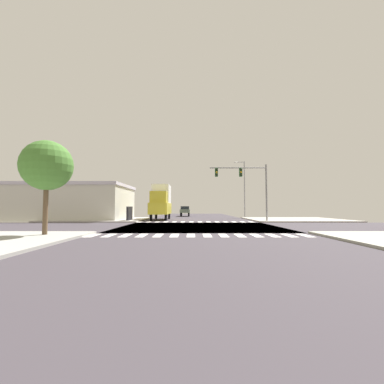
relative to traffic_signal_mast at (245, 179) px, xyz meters
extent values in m
cube|color=#3A343B|center=(-5.51, -7.28, -5.04)|extent=(14.00, 90.00, 0.05)
cube|color=#3A343B|center=(-5.51, -7.28, -5.04)|extent=(90.00, 12.00, 0.05)
cube|color=#A09B91|center=(7.49, 4.72, -4.94)|extent=(12.00, 12.00, 0.14)
cube|color=#A29C96|center=(-18.51, 4.72, -4.94)|extent=(12.00, 12.00, 0.14)
cube|color=white|center=(-12.26, -14.58, -5.01)|extent=(0.50, 2.00, 0.01)
cube|color=white|center=(-11.26, -14.58, -5.01)|extent=(0.50, 2.00, 0.01)
cube|color=white|center=(-10.26, -14.58, -5.01)|extent=(0.50, 2.00, 0.01)
cube|color=white|center=(-9.26, -14.58, -5.01)|extent=(0.50, 2.00, 0.01)
cube|color=white|center=(-8.26, -14.58, -5.01)|extent=(0.50, 2.00, 0.01)
cube|color=white|center=(-7.26, -14.58, -5.01)|extent=(0.50, 2.00, 0.01)
cube|color=white|center=(-6.26, -14.58, -5.01)|extent=(0.50, 2.00, 0.01)
cube|color=white|center=(-5.26, -14.58, -5.01)|extent=(0.50, 2.00, 0.01)
cube|color=white|center=(-4.26, -14.58, -5.01)|extent=(0.50, 2.00, 0.01)
cube|color=white|center=(-3.26, -14.58, -5.01)|extent=(0.50, 2.00, 0.01)
cube|color=white|center=(-2.26, -14.58, -5.01)|extent=(0.50, 2.00, 0.01)
cube|color=white|center=(-1.26, -14.58, -5.01)|extent=(0.50, 2.00, 0.01)
cube|color=white|center=(-0.26, -14.58, -5.01)|extent=(0.50, 2.00, 0.01)
cube|color=white|center=(0.74, -14.58, -5.01)|extent=(0.50, 2.00, 0.01)
cube|color=white|center=(-12.26, 0.02, -5.01)|extent=(0.50, 2.00, 0.01)
cube|color=white|center=(-11.26, 0.02, -5.01)|extent=(0.50, 2.00, 0.01)
cube|color=white|center=(-10.26, 0.02, -5.01)|extent=(0.50, 2.00, 0.01)
cube|color=white|center=(-9.26, 0.02, -5.01)|extent=(0.50, 2.00, 0.01)
cube|color=white|center=(-8.26, 0.02, -5.01)|extent=(0.50, 2.00, 0.01)
cube|color=white|center=(-7.26, 0.02, -5.01)|extent=(0.50, 2.00, 0.01)
cube|color=white|center=(-6.26, 0.02, -5.01)|extent=(0.50, 2.00, 0.01)
cube|color=white|center=(-5.26, 0.02, -5.01)|extent=(0.50, 2.00, 0.01)
cube|color=white|center=(-4.26, 0.02, -5.01)|extent=(0.50, 2.00, 0.01)
cube|color=white|center=(-3.26, 0.02, -5.01)|extent=(0.50, 2.00, 0.01)
cube|color=white|center=(-2.26, 0.02, -5.01)|extent=(0.50, 2.00, 0.01)
cube|color=white|center=(-1.26, 0.02, -5.01)|extent=(0.50, 2.00, 0.01)
cube|color=white|center=(-0.26, 0.02, -5.01)|extent=(0.50, 2.00, 0.01)
cube|color=white|center=(0.74, 0.02, -5.01)|extent=(0.50, 2.00, 0.01)
cylinder|color=gray|center=(2.57, 0.02, -1.62)|extent=(0.20, 0.20, 6.78)
cylinder|color=gray|center=(-0.77, 0.02, 1.37)|extent=(6.68, 0.14, 0.14)
cube|color=#1E5123|center=(-0.43, 0.02, 0.82)|extent=(0.32, 0.40, 1.00)
sphere|color=black|center=(-0.43, -0.22, 1.13)|extent=(0.22, 0.22, 0.22)
sphere|color=orange|center=(-0.43, -0.22, 0.82)|extent=(0.22, 0.22, 0.22)
sphere|color=black|center=(-0.43, -0.22, 0.51)|extent=(0.22, 0.22, 0.22)
cube|color=#1E5123|center=(-3.31, 0.02, 0.82)|extent=(0.32, 0.40, 1.00)
sphere|color=black|center=(-3.31, -0.22, 1.13)|extent=(0.22, 0.22, 0.22)
sphere|color=orange|center=(-3.31, -0.22, 0.82)|extent=(0.22, 0.22, 0.22)
sphere|color=black|center=(-3.31, -0.22, 0.51)|extent=(0.22, 0.22, 0.22)
cylinder|color=gray|center=(2.30, 11.43, -0.45)|extent=(0.16, 0.16, 9.13)
cylinder|color=gray|center=(1.60, 11.43, 4.02)|extent=(1.40, 0.10, 0.10)
ellipsoid|color=silver|center=(0.90, 11.43, 3.97)|extent=(0.60, 0.32, 0.20)
cube|color=beige|center=(-22.63, 5.55, -2.80)|extent=(14.58, 10.45, 4.42)
cube|color=silver|center=(-22.63, 5.55, -0.39)|extent=(14.88, 10.75, 0.40)
cube|color=black|center=(-13.84, 1.32, -4.11)|extent=(0.24, 2.20, 1.80)
cylinder|color=brown|center=(-14.78, -15.38, -3.32)|extent=(0.28, 0.28, 3.38)
sphere|color=#43762D|center=(-14.78, -15.38, -0.82)|extent=(2.94, 2.94, 2.94)
cylinder|color=black|center=(-6.79, 17.13, -4.67)|extent=(0.26, 0.68, 0.68)
cylinder|color=black|center=(-8.23, 17.13, -4.67)|extent=(0.26, 0.68, 0.68)
cylinder|color=black|center=(-6.79, 20.05, -4.67)|extent=(0.26, 0.68, 0.68)
cylinder|color=black|center=(-8.23, 20.05, -4.67)|extent=(0.26, 0.68, 0.68)
cube|color=#566557|center=(-7.51, 18.59, -4.00)|extent=(1.80, 4.30, 0.66)
cube|color=black|center=(-7.51, 18.59, -3.40)|extent=(1.55, 2.24, 0.54)
cylinder|color=black|center=(-9.55, 2.95, -4.61)|extent=(0.26, 0.80, 0.80)
cylinder|color=black|center=(-11.47, 2.95, -4.61)|extent=(0.26, 0.80, 0.80)
cylinder|color=black|center=(-9.55, 7.85, -4.61)|extent=(0.26, 0.80, 0.80)
cylinder|color=black|center=(-11.47, 7.85, -4.61)|extent=(0.26, 0.80, 0.80)
cube|color=gold|center=(-10.51, 5.40, -3.47)|extent=(2.40, 7.20, 1.49)
cube|color=white|center=(-10.51, 6.48, -1.45)|extent=(2.30, 4.18, 2.56)
cube|color=gold|center=(-10.51, 3.24, -1.99)|extent=(2.11, 2.02, 1.49)
camera|label=1|loc=(-6.20, -30.70, -3.28)|focal=24.47mm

